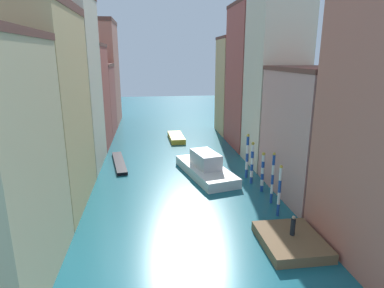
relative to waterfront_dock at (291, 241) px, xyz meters
name	(u,v)px	position (x,y,z in m)	size (l,w,h in m)	color
ground_plane	(176,165)	(-7.04, 19.96, -0.38)	(154.00, 154.00, 0.00)	#196070
building_left_1	(45,109)	(-19.64, 10.14, 8.87)	(6.20, 12.22, 18.47)	#DBB77A
building_left_2	(71,83)	(-19.64, 21.53, 10.33)	(6.20, 10.05, 21.39)	beige
building_left_3	(87,97)	(-19.64, 30.73, 7.48)	(6.20, 8.38, 15.70)	#B25147
building_left_4	(96,100)	(-19.64, 39.78, 5.94)	(6.20, 9.61, 12.61)	#B25147
building_left_5	(102,73)	(-19.64, 50.51, 10.11)	(6.20, 12.00, 20.96)	#C6705B
building_right_1	(309,133)	(5.56, 9.24, 6.07)	(6.20, 11.76, 12.88)	tan
building_right_2	(275,79)	(5.56, 19.11, 10.69)	(6.20, 7.55, 22.10)	beige
building_right_3	(252,77)	(5.56, 28.35, 10.38)	(6.20, 10.24, 21.49)	#B25147
building_right_4	(236,86)	(5.56, 37.70, 8.26)	(6.20, 7.92, 17.25)	#DBB77A
waterfront_dock	(291,241)	(0.00, 0.00, 0.00)	(4.44, 5.36, 0.76)	brown
person_on_dock	(293,226)	(0.16, 0.23, 1.11)	(0.36, 0.36, 1.58)	black
mooring_pole_0	(279,191)	(0.85, 4.68, 2.06)	(0.28, 0.28, 4.79)	#1E479E
mooring_pole_1	(273,178)	(1.24, 7.35, 2.23)	(0.28, 0.28, 5.13)	#1E479E
mooring_pole_2	(263,172)	(1.27, 10.16, 1.83)	(0.35, 0.35, 4.32)	#1E479E
mooring_pole_3	(252,162)	(0.88, 12.53, 2.09)	(0.36, 0.36, 4.82)	#1E479E
mooring_pole_4	(247,156)	(0.86, 14.34, 2.32)	(0.36, 0.36, 5.29)	#1E479E
vaporetto_white	(205,167)	(-3.79, 15.77, 0.59)	(6.31, 11.31, 2.88)	white
gondola_black	(119,163)	(-14.43, 21.31, -0.18)	(2.73, 9.22, 0.41)	black
motorboat_0	(176,137)	(-5.80, 33.35, 0.03)	(2.58, 6.96, 0.83)	gold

